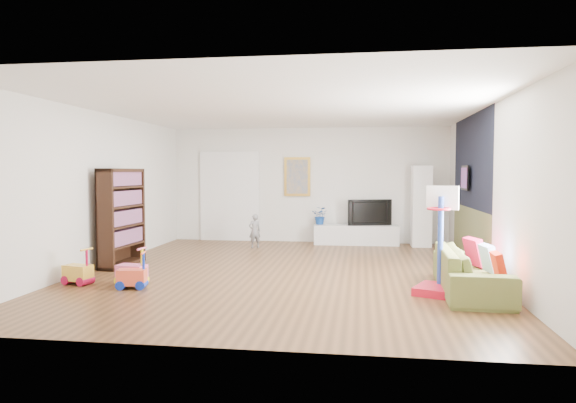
# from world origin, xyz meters

# --- Properties ---
(floor) EXTENTS (6.50, 7.50, 0.00)m
(floor) POSITION_xyz_m (0.00, 0.00, 0.00)
(floor) COLOR brown
(floor) RESTS_ON ground
(ceiling) EXTENTS (6.50, 7.50, 0.00)m
(ceiling) POSITION_xyz_m (0.00, 0.00, 2.70)
(ceiling) COLOR white
(ceiling) RESTS_ON ground
(wall_back) EXTENTS (6.50, 0.00, 2.70)m
(wall_back) POSITION_xyz_m (0.00, 3.75, 1.35)
(wall_back) COLOR silver
(wall_back) RESTS_ON ground
(wall_front) EXTENTS (6.50, 0.00, 2.70)m
(wall_front) POSITION_xyz_m (0.00, -3.75, 1.35)
(wall_front) COLOR white
(wall_front) RESTS_ON ground
(wall_left) EXTENTS (0.00, 7.50, 2.70)m
(wall_left) POSITION_xyz_m (-3.25, 0.00, 1.35)
(wall_left) COLOR white
(wall_left) RESTS_ON ground
(wall_right) EXTENTS (0.00, 7.50, 2.70)m
(wall_right) POSITION_xyz_m (3.25, 0.00, 1.35)
(wall_right) COLOR white
(wall_right) RESTS_ON ground
(navy_accent) EXTENTS (0.01, 3.20, 1.70)m
(navy_accent) POSITION_xyz_m (3.23, 1.40, 1.85)
(navy_accent) COLOR black
(navy_accent) RESTS_ON wall_right
(olive_wainscot) EXTENTS (0.01, 3.20, 1.00)m
(olive_wainscot) POSITION_xyz_m (3.23, 1.40, 0.50)
(olive_wainscot) COLOR brown
(olive_wainscot) RESTS_ON wall_right
(doorway) EXTENTS (1.45, 0.06, 2.10)m
(doorway) POSITION_xyz_m (-1.90, 3.71, 1.05)
(doorway) COLOR white
(doorway) RESTS_ON ground
(painting_back) EXTENTS (0.62, 0.06, 0.92)m
(painting_back) POSITION_xyz_m (-0.25, 3.71, 1.55)
(painting_back) COLOR gold
(painting_back) RESTS_ON wall_back
(artwork_right) EXTENTS (0.04, 0.56, 0.46)m
(artwork_right) POSITION_xyz_m (3.17, 1.60, 1.55)
(artwork_right) COLOR #7F3F8C
(artwork_right) RESTS_ON wall_right
(media_console) EXTENTS (1.92, 0.52, 0.45)m
(media_console) POSITION_xyz_m (1.15, 3.44, 0.22)
(media_console) COLOR silver
(media_console) RESTS_ON ground
(tall_cabinet) EXTENTS (0.43, 0.43, 1.80)m
(tall_cabinet) POSITION_xyz_m (2.58, 3.32, 0.90)
(tall_cabinet) COLOR white
(tall_cabinet) RESTS_ON ground
(bookshelf) EXTENTS (0.36, 1.19, 1.72)m
(bookshelf) POSITION_xyz_m (-2.94, 0.19, 0.86)
(bookshelf) COLOR black
(bookshelf) RESTS_ON ground
(sofa) EXTENTS (0.89, 2.10, 0.60)m
(sofa) POSITION_xyz_m (2.75, -1.09, 0.30)
(sofa) COLOR olive
(sofa) RESTS_ON ground
(basketball_hoop) EXTENTS (0.71, 0.77, 1.48)m
(basketball_hoop) POSITION_xyz_m (2.27, -1.24, 0.74)
(basketball_hoop) COLOR red
(basketball_hoop) RESTS_ON ground
(ride_on_yellow) EXTENTS (0.45, 0.34, 0.54)m
(ride_on_yellow) POSITION_xyz_m (-2.89, -1.37, 0.27)
(ride_on_yellow) COLOR gold
(ride_on_yellow) RESTS_ON ground
(ride_on_orange) EXTENTS (0.43, 0.30, 0.52)m
(ride_on_orange) POSITION_xyz_m (-1.97, -1.52, 0.26)
(ride_on_orange) COLOR #FD5736
(ride_on_orange) RESTS_ON ground
(ride_on_pink) EXTENTS (0.44, 0.31, 0.55)m
(ride_on_pink) POSITION_xyz_m (-2.09, -1.27, 0.28)
(ride_on_pink) COLOR pink
(ride_on_pink) RESTS_ON ground
(child) EXTENTS (0.32, 0.29, 0.74)m
(child) POSITION_xyz_m (-1.05, 2.61, 0.37)
(child) COLOR slate
(child) RESTS_ON ground
(tv) EXTENTS (1.02, 0.44, 0.59)m
(tv) POSITION_xyz_m (1.42, 3.50, 0.74)
(tv) COLOR black
(tv) RESTS_ON media_console
(vase_plant) EXTENTS (0.45, 0.41, 0.41)m
(vase_plant) POSITION_xyz_m (0.32, 3.48, 0.65)
(vase_plant) COLOR navy
(vase_plant) RESTS_ON media_console
(pillow_left) EXTENTS (0.10, 0.34, 0.34)m
(pillow_left) POSITION_xyz_m (2.97, -1.65, 0.48)
(pillow_left) COLOR red
(pillow_left) RESTS_ON sofa
(pillow_center) EXTENTS (0.15, 0.39, 0.38)m
(pillow_center) POSITION_xyz_m (2.99, -1.06, 0.48)
(pillow_center) COLOR silver
(pillow_center) RESTS_ON sofa
(pillow_right) EXTENTS (0.22, 0.42, 0.41)m
(pillow_right) POSITION_xyz_m (2.92, -0.49, 0.48)
(pillow_right) COLOR #BF113C
(pillow_right) RESTS_ON sofa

